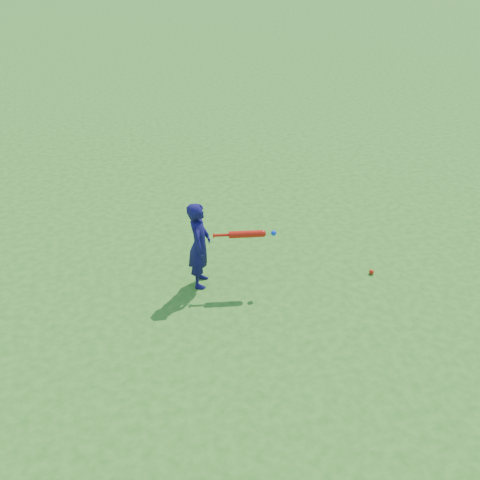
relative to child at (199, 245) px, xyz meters
The scene contains 4 objects.
ground 0.74m from the child, 114.82° to the right, with size 80.00×80.00×0.00m, color #2B731B.
child is the anchor object (origin of this frame).
ground_ball_red 2.30m from the child, ahead, with size 0.06×0.06×0.06m, color red.
bat_swing 0.62m from the child, 13.16° to the right, with size 0.77×0.17×0.09m.
Camera 1 is at (-0.57, -5.08, 4.07)m, focal length 40.00 mm.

